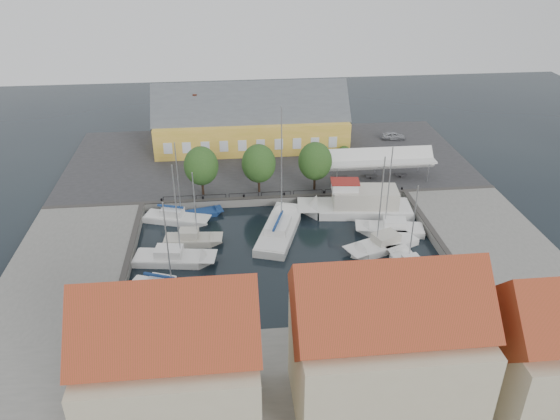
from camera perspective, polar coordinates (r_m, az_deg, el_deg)
The scene contains 23 objects.
ground at distance 58.86m, azimuth 0.61°, elevation -4.04°, with size 140.00×140.00×0.00m, color black.
north_quay at distance 78.98m, azimuth -1.29°, elevation 5.17°, with size 56.00×26.00×1.00m, color #2D2D30.
west_quay at distance 58.90m, azimuth -21.04°, elevation -5.57°, with size 12.00×24.00×1.00m, color slate.
east_quay at distance 63.08m, azimuth 21.14°, elevation -3.24°, with size 12.00×24.00×1.00m, color slate.
south_bank at distance 42.40m, azimuth 4.00°, elevation -18.67°, with size 56.00×14.00×1.00m, color slate.
quay_edge_fittings at distance 62.38m, azimuth 0.14°, elevation -0.89°, with size 56.00×24.72×0.40m.
warehouse at distance 82.41m, azimuth -3.45°, elevation 9.05°, with size 28.56×14.00×9.55m.
tent_canopy at distance 72.45m, azimuth 10.41°, elevation 5.23°, with size 14.00×4.00×2.83m.
quay_trees at distance 67.04m, azimuth -2.24°, elevation 4.88°, with size 18.20×4.20×6.30m.
car_silver at distance 87.09m, azimuth 11.77°, elevation 7.61°, with size 1.46×3.62×1.23m, color #A1A2A8.
car_red at distance 74.45m, azimuth -2.81°, elevation 4.65°, with size 1.46×4.20×1.38m, color #5A1614.
center_sailboat at distance 61.17m, azimuth -0.08°, elevation -2.29°, with size 6.71×11.62×15.14m.
trawler at distance 66.03m, azimuth 8.24°, elevation 0.50°, with size 14.05×5.50×5.00m.
east_boat_a at distance 62.94m, azimuth 11.55°, elevation -2.08°, with size 7.98×3.88×10.99m.
east_boat_b at distance 59.85m, azimuth 10.67°, elevation -3.70°, with size 8.68×5.73×11.41m.
east_boat_c at distance 56.62m, azimuth 13.55°, elevation -6.06°, with size 3.40×7.81×9.83m.
west_boat_a at distance 64.99m, azimuth -10.87°, elevation -0.97°, with size 8.07×4.52×10.54m.
west_boat_b at distance 60.45m, azimuth -9.20°, elevation -3.21°, with size 6.57×2.73×9.04m.
west_boat_c at distance 57.65m, azimuth -11.11°, elevation -5.09°, with size 8.81×3.92×11.51m.
west_boat_d at distance 53.23m, azimuth -11.90°, elevation -8.30°, with size 7.92×4.91×10.42m.
launch_sw at distance 49.61m, azimuth -12.09°, elevation -11.69°, with size 5.52×4.73×0.98m.
launch_nw at distance 65.94m, azimuth -8.08°, elevation -0.45°, with size 4.91×2.88×0.88m.
townhouses at distance 37.43m, azimuth 7.88°, elevation -15.25°, with size 36.30×8.50×12.00m.
Camera 1 is at (-5.79, -49.45, 31.41)m, focal length 35.00 mm.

